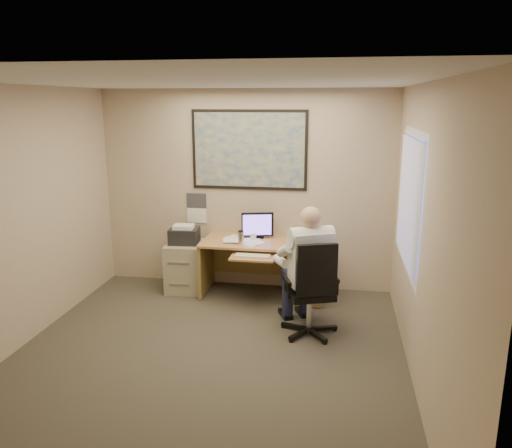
% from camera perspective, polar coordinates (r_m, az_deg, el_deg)
% --- Properties ---
extents(room_shell, '(4.00, 4.50, 2.70)m').
position_cam_1_polar(room_shell, '(4.67, -6.36, -0.88)').
color(room_shell, '#3C372E').
rests_on(room_shell, ground).
extents(desk, '(1.60, 0.97, 1.09)m').
position_cam_1_polar(desk, '(6.61, 3.74, -4.65)').
color(desk, tan).
rests_on(desk, ground).
extents(world_map, '(1.56, 0.03, 1.06)m').
position_cam_1_polar(world_map, '(6.71, -0.80, 8.45)').
color(world_map, '#1E4C93').
rests_on(world_map, room_shell).
extents(wall_calendar, '(0.28, 0.01, 0.42)m').
position_cam_1_polar(wall_calendar, '(7.02, -6.80, 1.81)').
color(wall_calendar, white).
rests_on(wall_calendar, room_shell).
extents(window_blinds, '(0.06, 1.40, 1.30)m').
position_cam_1_polar(window_blinds, '(5.29, 17.16, 2.52)').
color(window_blinds, silver).
rests_on(window_blinds, room_shell).
extents(filing_cabinet, '(0.51, 0.60, 0.92)m').
position_cam_1_polar(filing_cabinet, '(6.92, -8.08, -4.30)').
color(filing_cabinet, '#A79F86').
rests_on(filing_cabinet, ground).
extents(office_chair, '(0.84, 0.84, 1.10)m').
position_cam_1_polar(office_chair, '(5.60, 5.90, -9.49)').
color(office_chair, black).
rests_on(office_chair, ground).
extents(person, '(0.92, 1.05, 1.44)m').
position_cam_1_polar(person, '(5.52, 6.24, -5.36)').
color(person, white).
rests_on(person, office_chair).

